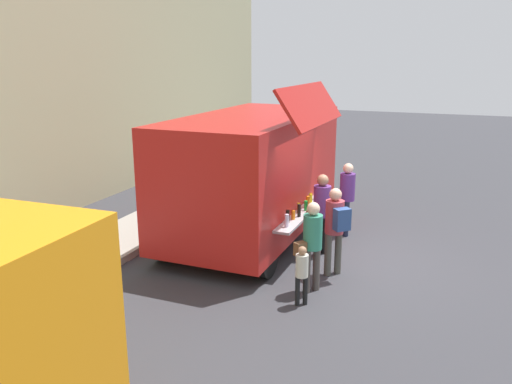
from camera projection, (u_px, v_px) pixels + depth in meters
The scene contains 9 objects.
ground_plane at pixel (345, 260), 10.61m from camera, with size 60.00×60.00×0.00m, color #38383D.
curb_strip at pixel (39, 283), 9.38m from camera, with size 28.00×1.60×0.15m, color #9E998E.
food_truck_main at pixel (254, 172), 11.67m from camera, with size 5.50×3.07×3.54m.
trash_bin at pixel (234, 173), 16.46m from camera, with size 0.60×0.60×0.90m, color #2E5F39.
customer_front_ordering at pixel (321, 208), 10.66m from camera, with size 0.55×0.43×1.75m.
customer_mid_with_backpack at pixel (335, 223), 9.65m from camera, with size 0.53×0.53×1.71m.
customer_rear_waiting at pixel (312, 240), 8.98m from camera, with size 0.51×0.44×1.66m.
customer_extra_browsing at pixel (347, 193), 11.90m from camera, with size 0.35×0.35×1.72m.
child_near_queue at pixel (302, 270), 8.57m from camera, with size 0.21×0.21×1.05m.
Camera 1 is at (-9.87, -1.94, 4.09)m, focal length 36.09 mm.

